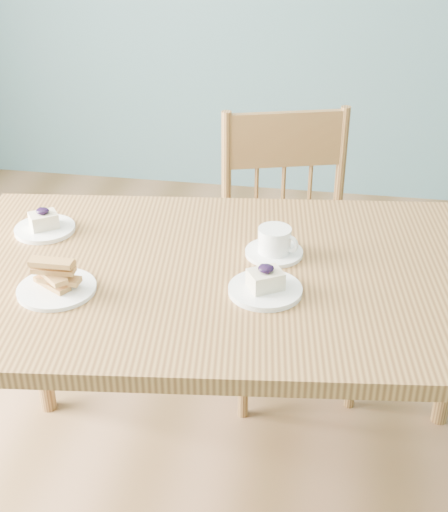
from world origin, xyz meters
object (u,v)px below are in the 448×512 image
object	(u,v)px
dining_chair	(289,256)
cheesecake_plate_near	(265,285)
dining_table	(242,297)
cheesecake_plate_far	(44,225)
coffee_cup	(275,244)
biscotti_plate	(56,281)

from	to	relation	value
dining_chair	cheesecake_plate_near	world-z (taller)	dining_chair
dining_table	cheesecake_plate_far	distance (m)	0.60
dining_chair	coffee_cup	distance (m)	0.64
dining_table	dining_chair	xyz separation A→B (m)	(0.08, 0.64, -0.23)
biscotti_plate	cheesecake_plate_far	bearing A→B (deg)	116.87
coffee_cup	cheesecake_plate_near	bearing A→B (deg)	-69.96
coffee_cup	biscotti_plate	world-z (taller)	biscotti_plate
coffee_cup	biscotti_plate	xyz separation A→B (m)	(-0.50, -0.27, -0.00)
dining_table	cheesecake_plate_near	size ratio (longest dim) A/B	8.98
dining_table	biscotti_plate	xyz separation A→B (m)	(-0.43, -0.17, 0.11)
dining_chair	cheesecake_plate_far	xyz separation A→B (m)	(-0.66, -0.52, 0.33)
biscotti_plate	dining_chair	bearing A→B (deg)	57.89
coffee_cup	biscotti_plate	distance (m)	0.57
cheesecake_plate_far	dining_table	bearing A→B (deg)	-11.80
dining_table	cheesecake_plate_far	xyz separation A→B (m)	(-0.58, 0.12, 0.10)
cheesecake_plate_near	biscotti_plate	distance (m)	0.51
dining_chair	cheesecake_plate_near	xyz separation A→B (m)	(-0.01, -0.73, 0.33)
dining_chair	biscotti_plate	size ratio (longest dim) A/B	5.17
dining_table	biscotti_plate	world-z (taller)	biscotti_plate
dining_chair	coffee_cup	world-z (taller)	dining_chair
cheesecake_plate_far	biscotti_plate	world-z (taller)	biscotti_plate
cheesecake_plate_far	biscotti_plate	xyz separation A→B (m)	(0.15, -0.29, 0.01)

